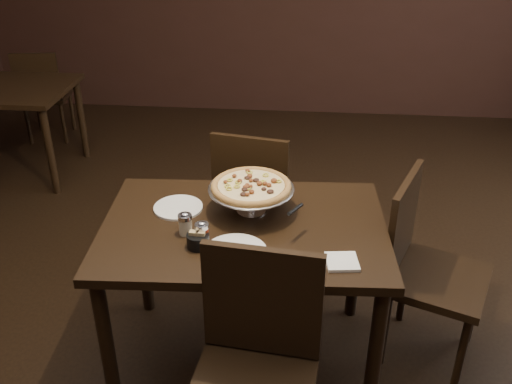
{
  "coord_description": "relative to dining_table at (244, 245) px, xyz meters",
  "views": [
    {
      "loc": [
        0.23,
        -2.18,
        2.16
      ],
      "look_at": [
        0.03,
        0.02,
        0.94
      ],
      "focal_mm": 40.0,
      "sensor_mm": 36.0,
      "label": 1
    }
  ],
  "objects": [
    {
      "name": "serving_spatula",
      "position": [
        0.23,
        -0.06,
        0.23
      ],
      "size": [
        0.13,
        0.13,
        0.02
      ],
      "rotation": [
        0.0,
        0.0,
        -0.52
      ],
      "color": "silver",
      "rests_on": "pizza_stand"
    },
    {
      "name": "chair_near",
      "position": [
        0.11,
        -0.59,
        -0.15
      ],
      "size": [
        0.51,
        0.51,
        0.99
      ],
      "rotation": [
        0.0,
        0.0,
        -0.11
      ],
      "color": "black",
      "rests_on": "ground"
    },
    {
      "name": "dining_table",
      "position": [
        0.0,
        0.0,
        0.0
      ],
      "size": [
        1.31,
        0.91,
        0.8
      ],
      "rotation": [
        0.0,
        0.0,
        0.05
      ],
      "color": "black",
      "rests_on": "ground"
    },
    {
      "name": "parmesan_shaker",
      "position": [
        -0.24,
        -0.09,
        0.16
      ],
      "size": [
        0.06,
        0.06,
        0.11
      ],
      "color": "beige",
      "rests_on": "dining_table"
    },
    {
      "name": "chair_side",
      "position": [
        0.85,
        0.15,
        -0.16
      ],
      "size": [
        0.59,
        0.59,
        0.96
      ],
      "rotation": [
        0.0,
        0.0,
        1.18
      ],
      "color": "black",
      "rests_on": "ground"
    },
    {
      "name": "pizza_stand",
      "position": [
        0.02,
        0.12,
        0.24
      ],
      "size": [
        0.4,
        0.4,
        0.16
      ],
      "color": "silver",
      "rests_on": "dining_table"
    },
    {
      "name": "napkin_stack",
      "position": [
        0.43,
        -0.25,
        0.11
      ],
      "size": [
        0.14,
        0.14,
        0.01
      ],
      "primitive_type": "cube",
      "rotation": [
        0.0,
        0.0,
        0.12
      ],
      "color": "white",
      "rests_on": "dining_table"
    },
    {
      "name": "plate_near",
      "position": [
        -0.01,
        -0.22,
        0.11
      ],
      "size": [
        0.27,
        0.27,
        0.01
      ],
      "primitive_type": "cylinder",
      "color": "white",
      "rests_on": "dining_table"
    },
    {
      "name": "plate_left",
      "position": [
        -0.32,
        0.12,
        0.11
      ],
      "size": [
        0.23,
        0.23,
        0.01
      ],
      "primitive_type": "cylinder",
      "color": "white",
      "rests_on": "dining_table"
    },
    {
      "name": "bg_chair_far",
      "position": [
        -2.11,
        2.59,
        -0.23
      ],
      "size": [
        0.45,
        0.45,
        0.85
      ],
      "rotation": [
        0.0,
        0.0,
        3.28
      ],
      "color": "black",
      "rests_on": "ground"
    },
    {
      "name": "pepper_flake_shaker",
      "position": [
        -0.16,
        -0.16,
        0.15
      ],
      "size": [
        0.06,
        0.06,
        0.1
      ],
      "color": "maroon",
      "rests_on": "dining_table"
    },
    {
      "name": "chair_far",
      "position": [
        -0.02,
        0.77,
        -0.18
      ],
      "size": [
        0.51,
        0.51,
        0.94
      ],
      "rotation": [
        0.0,
        0.0,
        2.95
      ],
      "color": "black",
      "rests_on": "ground"
    },
    {
      "name": "room",
      "position": [
        0.08,
        0.06,
        0.71
      ],
      "size": [
        6.04,
        7.04,
        2.84
      ],
      "color": "black",
      "rests_on": "ground"
    },
    {
      "name": "packet_caddy",
      "position": [
        -0.17,
        -0.18,
        0.14
      ],
      "size": [
        0.1,
        0.1,
        0.07
      ],
      "rotation": [
        0.0,
        0.0,
        -0.05
      ],
      "color": "black",
      "rests_on": "dining_table"
    }
  ]
}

